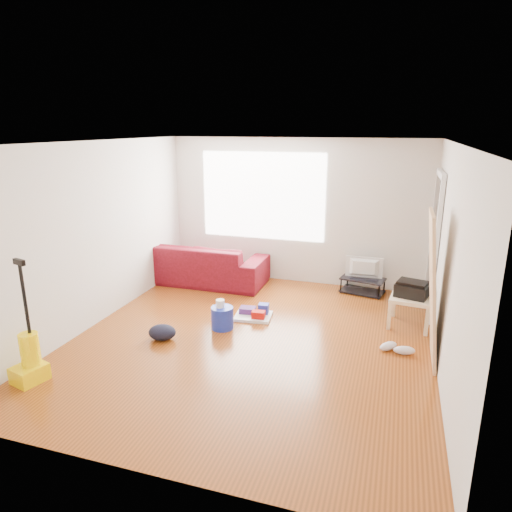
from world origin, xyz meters
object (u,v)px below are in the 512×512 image
(side_table, at_px, (411,301))
(vacuum, at_px, (29,359))
(tv_stand, at_px, (363,285))
(cleaning_tray, at_px, (255,314))
(sofa, at_px, (199,281))
(bucket, at_px, (222,328))
(backpack, at_px, (163,339))

(side_table, bearing_deg, vacuum, -145.37)
(tv_stand, xyz_separation_m, cleaning_tray, (-1.41, -1.50, -0.08))
(sofa, height_order, cleaning_tray, sofa)
(bucket, relative_size, vacuum, 0.22)
(tv_stand, height_order, side_table, side_table)
(cleaning_tray, relative_size, backpack, 1.56)
(side_table, distance_m, cleaning_tray, 2.19)
(side_table, xyz_separation_m, vacuum, (-3.95, -2.73, -0.11))
(tv_stand, relative_size, bucket, 2.48)
(cleaning_tray, bearing_deg, sofa, 139.50)
(tv_stand, relative_size, vacuum, 0.56)
(bucket, bearing_deg, vacuum, -128.84)
(backpack, bearing_deg, vacuum, -134.07)
(tv_stand, bearing_deg, sofa, -162.70)
(backpack, relative_size, vacuum, 0.26)
(bucket, xyz_separation_m, backpack, (-0.62, -0.55, 0.00))
(tv_stand, xyz_separation_m, backpack, (-2.34, -2.54, -0.14))
(tv_stand, distance_m, cleaning_tray, 2.06)
(backpack, bearing_deg, tv_stand, 37.14)
(side_table, bearing_deg, sofa, 166.58)
(side_table, relative_size, bucket, 1.91)
(backpack, bearing_deg, sofa, 92.46)
(sofa, height_order, vacuum, vacuum)
(side_table, height_order, vacuum, vacuum)
(bucket, height_order, backpack, bucket)
(side_table, distance_m, backpack, 3.40)
(side_table, distance_m, bucket, 2.62)
(tv_stand, distance_m, bucket, 2.63)
(cleaning_tray, height_order, backpack, cleaning_tray)
(backpack, distance_m, vacuum, 1.60)
(bucket, relative_size, cleaning_tray, 0.55)
(vacuum, bearing_deg, backpack, 70.71)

